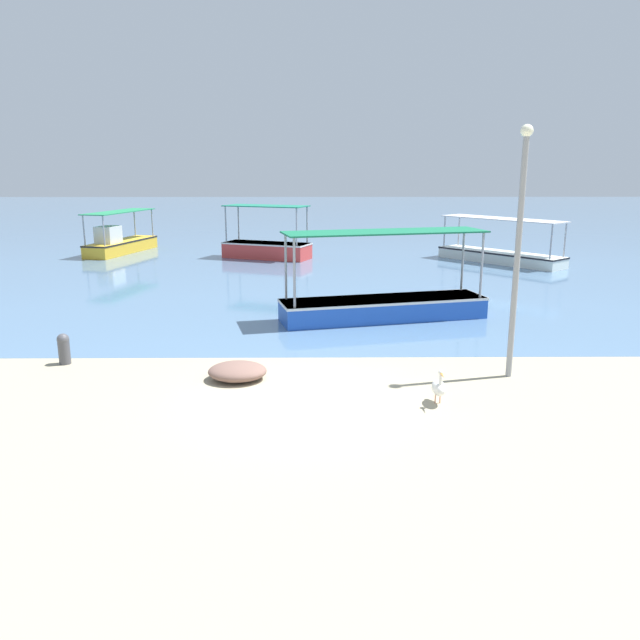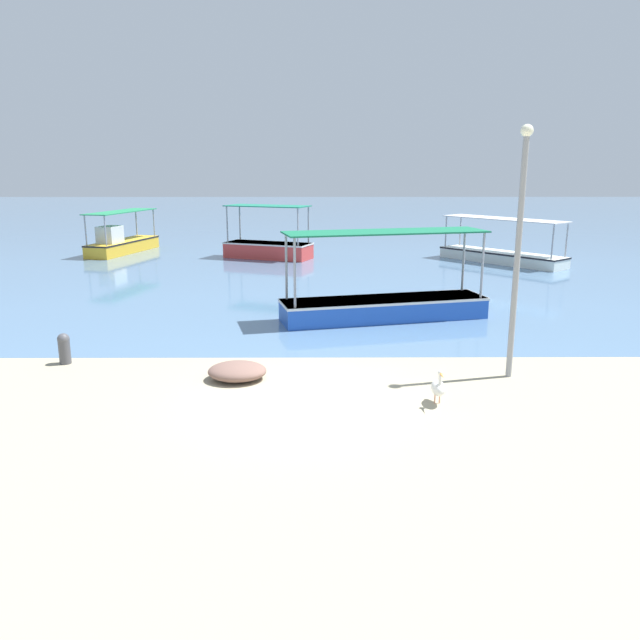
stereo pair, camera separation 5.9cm
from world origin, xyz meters
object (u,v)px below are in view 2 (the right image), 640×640
at_px(fishing_boat_far_left, 384,303).
at_px(mooring_bollard, 64,347).
at_px(net_pile, 237,371).
at_px(lamp_post, 519,240).
at_px(fishing_boat_near_right, 501,254).
at_px(fishing_boat_center, 121,243).
at_px(fishing_boat_outer, 268,247).
at_px(pelican, 438,387).

height_order(fishing_boat_far_left, mooring_bollard, fishing_boat_far_left).
bearing_deg(net_pile, lamp_post, 1.72).
distance_m(fishing_boat_near_right, fishing_boat_center, 21.26).
bearing_deg(fishing_boat_outer, lamp_post, -70.01).
distance_m(fishing_boat_far_left, pelican, 7.56).
bearing_deg(fishing_boat_outer, fishing_boat_center, 166.62).
xyz_separation_m(fishing_boat_outer, mooring_bollard, (-3.75, -18.83, -0.17)).
xyz_separation_m(fishing_boat_outer, lamp_post, (7.24, -19.89, 2.65)).
distance_m(fishing_boat_center, pelican, 27.47).
bearing_deg(mooring_bollard, fishing_boat_center, 103.16).
distance_m(pelican, net_pile, 4.70).
relative_size(lamp_post, net_pile, 4.20).
bearing_deg(mooring_bollard, fishing_boat_far_left, 28.69).
height_order(fishing_boat_far_left, fishing_boat_near_right, fishing_boat_far_left).
relative_size(fishing_boat_center, mooring_bollard, 7.60).
bearing_deg(net_pile, fishing_boat_far_left, 55.65).
xyz_separation_m(fishing_boat_center, net_pile, (9.41, -22.14, -0.42)).
xyz_separation_m(fishing_boat_center, lamp_post, (15.87, -21.95, 2.63)).
bearing_deg(fishing_boat_far_left, fishing_boat_near_right, 59.03).
bearing_deg(lamp_post, mooring_bollard, 174.51).
bearing_deg(mooring_bollard, fishing_boat_outer, 78.73).
height_order(fishing_boat_near_right, fishing_boat_center, fishing_boat_center).
height_order(fishing_boat_near_right, lamp_post, lamp_post).
xyz_separation_m(pelican, lamp_post, (2.04, 1.78, 2.87)).
relative_size(fishing_boat_near_right, fishing_boat_center, 1.04).
relative_size(fishing_boat_near_right, lamp_post, 1.09).
distance_m(fishing_boat_center, lamp_post, 27.21).
distance_m(fishing_boat_outer, fishing_boat_far_left, 14.94).
bearing_deg(fishing_boat_far_left, mooring_bollard, -151.31).
relative_size(pelican, mooring_bollard, 1.01).
distance_m(fishing_boat_outer, lamp_post, 21.33).
relative_size(fishing_boat_near_right, pelican, 7.86).
bearing_deg(fishing_boat_center, fishing_boat_outer, -13.38).
distance_m(fishing_boat_far_left, net_pile, 7.23).
height_order(fishing_boat_far_left, pelican, fishing_boat_far_left).
xyz_separation_m(fishing_boat_outer, fishing_boat_center, (-8.64, 2.05, 0.03)).
xyz_separation_m(fishing_boat_far_left, lamp_post, (2.39, -5.76, 2.70)).
xyz_separation_m(fishing_boat_far_left, net_pile, (-4.07, -5.96, -0.34)).
height_order(fishing_boat_near_right, pelican, fishing_boat_near_right).
distance_m(fishing_boat_near_right, net_pile, 21.65).
height_order(fishing_boat_outer, mooring_bollard, fishing_boat_outer).
distance_m(fishing_boat_outer, net_pile, 20.10).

